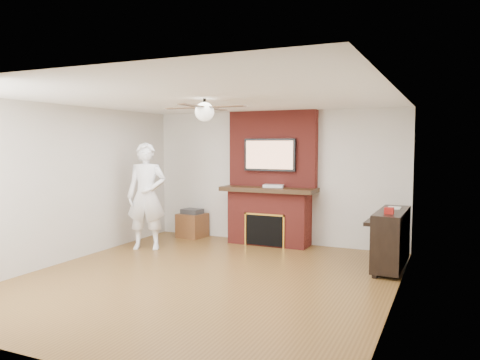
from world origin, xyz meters
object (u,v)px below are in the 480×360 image
at_px(side_table, 192,224).
at_px(piano, 391,237).
at_px(fireplace, 270,191).
at_px(person, 147,196).

xyz_separation_m(side_table, piano, (3.94, -0.84, 0.21)).
xyz_separation_m(fireplace, person, (-1.86, -1.32, -0.04)).
height_order(fireplace, side_table, fireplace).
bearing_deg(piano, side_table, 169.48).
bearing_deg(person, side_table, 58.47).
xyz_separation_m(person, piano, (4.14, 0.42, -0.48)).
bearing_deg(side_table, piano, -5.93).
bearing_deg(person, fireplace, 13.04).
bearing_deg(side_table, fireplace, 8.35).
height_order(side_table, piano, piano).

